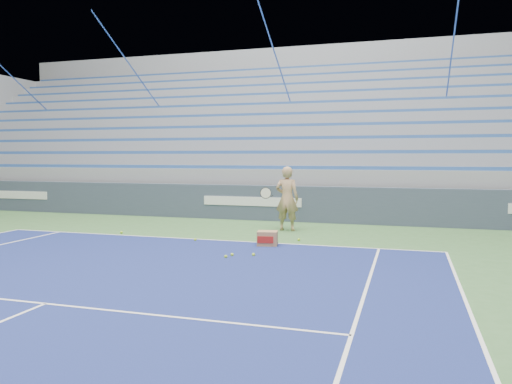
{
  "coord_description": "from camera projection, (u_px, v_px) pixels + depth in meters",
  "views": [
    {
      "loc": [
        4.68,
        0.88,
        2.02
      ],
      "look_at": [
        1.17,
        12.38,
        1.15
      ],
      "focal_mm": 35.0,
      "sensor_mm": 36.0,
      "label": 1
    }
  ],
  "objects": [
    {
      "name": "sponsor_barrier",
      "position": [
        253.0,
        203.0,
        15.78
      ],
      "size": [
        30.0,
        0.32,
        1.1
      ],
      "color": "#384255",
      "rests_on": "ground"
    },
    {
      "name": "bleachers",
      "position": [
        293.0,
        148.0,
        21.11
      ],
      "size": [
        31.0,
        9.15,
        7.3
      ],
      "color": "gray",
      "rests_on": "ground"
    },
    {
      "name": "tennis_player",
      "position": [
        287.0,
        198.0,
        13.47
      ],
      "size": [
        0.93,
        0.84,
        1.74
      ],
      "color": "tan",
      "rests_on": "ground"
    },
    {
      "name": "ball_box",
      "position": [
        267.0,
        239.0,
        11.2
      ],
      "size": [
        0.5,
        0.42,
        0.34
      ],
      "color": "#A1754E",
      "rests_on": "ground"
    },
    {
      "name": "tennis_ball_0",
      "position": [
        232.0,
        255.0,
        10.04
      ],
      "size": [
        0.07,
        0.07,
        0.07
      ],
      "primitive_type": "sphere",
      "color": "#ADD82C",
      "rests_on": "ground"
    },
    {
      "name": "tennis_ball_1",
      "position": [
        195.0,
        240.0,
        11.83
      ],
      "size": [
        0.07,
        0.07,
        0.07
      ],
      "primitive_type": "sphere",
      "color": "#ADD82C",
      "rests_on": "ground"
    },
    {
      "name": "tennis_ball_2",
      "position": [
        299.0,
        240.0,
        11.86
      ],
      "size": [
        0.07,
        0.07,
        0.07
      ],
      "primitive_type": "sphere",
      "color": "#ADD82C",
      "rests_on": "ground"
    },
    {
      "name": "tennis_ball_3",
      "position": [
        254.0,
        255.0,
        10.05
      ],
      "size": [
        0.07,
        0.07,
        0.07
      ],
      "primitive_type": "sphere",
      "color": "#ADD82C",
      "rests_on": "ground"
    },
    {
      "name": "tennis_ball_4",
      "position": [
        121.0,
        232.0,
        12.97
      ],
      "size": [
        0.07,
        0.07,
        0.07
      ],
      "primitive_type": "sphere",
      "color": "#ADD82C",
      "rests_on": "ground"
    },
    {
      "name": "tennis_ball_5",
      "position": [
        226.0,
        257.0,
        9.85
      ],
      "size": [
        0.07,
        0.07,
        0.07
      ],
      "primitive_type": "sphere",
      "color": "#ADD82C",
      "rests_on": "ground"
    }
  ]
}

